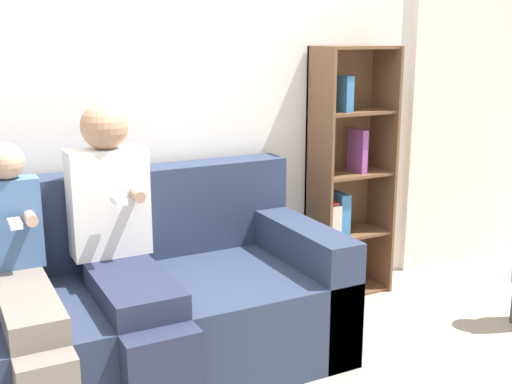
% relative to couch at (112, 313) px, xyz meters
% --- Properties ---
extents(back_wall, '(10.00, 0.06, 2.55)m').
position_rel_couch_xyz_m(back_wall, '(0.34, 0.50, 0.97)').
color(back_wall, silver).
rests_on(back_wall, ground_plane).
extents(curtain_panel, '(0.83, 0.04, 2.30)m').
position_rel_couch_xyz_m(curtain_panel, '(2.53, 0.45, 0.85)').
color(curtain_panel, silver).
rests_on(curtain_panel, ground_plane).
extents(couch, '(2.14, 0.94, 0.90)m').
position_rel_couch_xyz_m(couch, '(0.00, 0.00, 0.00)').
color(couch, '#28334C').
rests_on(couch, ground_plane).
extents(adult_seated, '(0.36, 0.88, 1.27)m').
position_rel_couch_xyz_m(adult_seated, '(0.05, -0.11, 0.35)').
color(adult_seated, '#232842').
rests_on(adult_seated, ground_plane).
extents(child_seated, '(0.26, 0.87, 1.11)m').
position_rel_couch_xyz_m(child_seated, '(-0.39, -0.16, 0.25)').
color(child_seated, '#70665B').
rests_on(child_seated, ground_plane).
extents(bookshelf, '(0.48, 0.28, 1.51)m').
position_rel_couch_xyz_m(bookshelf, '(1.55, 0.35, 0.44)').
color(bookshelf, brown).
rests_on(bookshelf, ground_plane).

